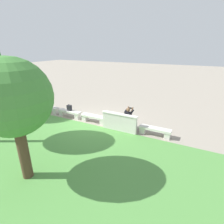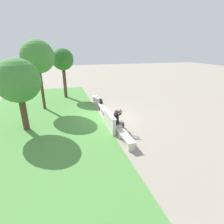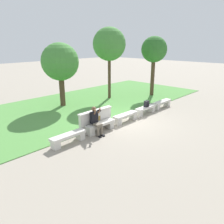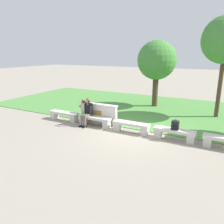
% 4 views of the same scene
% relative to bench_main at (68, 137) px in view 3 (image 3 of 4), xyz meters
% --- Properties ---
extents(ground_plane, '(80.00, 80.00, 0.00)m').
position_rel_bench_main_xyz_m(ground_plane, '(3.74, 0.00, -0.29)').
color(ground_plane, gray).
extents(grass_strip, '(21.11, 8.00, 0.03)m').
position_rel_bench_main_xyz_m(grass_strip, '(3.74, 4.38, -0.28)').
color(grass_strip, '#518E42').
rests_on(grass_strip, ground).
extents(bench_main, '(1.64, 0.40, 0.45)m').
position_rel_bench_main_xyz_m(bench_main, '(0.00, 0.00, 0.00)').
color(bench_main, beige).
rests_on(bench_main, ground).
extents(bench_near, '(1.64, 0.40, 0.45)m').
position_rel_bench_main_xyz_m(bench_near, '(1.87, 0.00, 0.00)').
color(bench_near, beige).
rests_on(bench_near, ground).
extents(bench_mid, '(1.64, 0.40, 0.45)m').
position_rel_bench_main_xyz_m(bench_mid, '(3.74, 0.00, 0.00)').
color(bench_mid, beige).
rests_on(bench_mid, ground).
extents(bench_far, '(1.64, 0.40, 0.45)m').
position_rel_bench_main_xyz_m(bench_far, '(5.61, 0.00, 0.00)').
color(bench_far, beige).
rests_on(bench_far, ground).
extents(bench_end, '(1.64, 0.40, 0.45)m').
position_rel_bench_main_xyz_m(bench_end, '(7.48, 0.00, 0.00)').
color(bench_end, beige).
rests_on(bench_end, ground).
extents(backrest_wall_with_plaque, '(2.01, 0.24, 1.01)m').
position_rel_bench_main_xyz_m(backrest_wall_with_plaque, '(1.87, 0.34, 0.23)').
color(backrest_wall_with_plaque, beige).
rests_on(backrest_wall_with_plaque, ground).
extents(person_photographer, '(0.49, 0.74, 1.32)m').
position_rel_bench_main_xyz_m(person_photographer, '(1.49, -0.08, 0.45)').
color(person_photographer, black).
rests_on(person_photographer, ground).
extents(backpack, '(0.28, 0.24, 0.43)m').
position_rel_bench_main_xyz_m(backpack, '(5.62, -0.03, 0.34)').
color(backpack, black).
rests_on(backpack, bench_far).
extents(tree_behind_wall, '(1.97, 1.97, 4.59)m').
position_rel_bench_main_xyz_m(tree_behind_wall, '(9.97, 2.47, 3.24)').
color(tree_behind_wall, '#4C3826').
rests_on(tree_behind_wall, ground).
extents(tree_left_background, '(2.40, 2.40, 4.13)m').
position_rel_bench_main_xyz_m(tree_left_background, '(3.22, 5.10, 2.61)').
color(tree_left_background, '#4C3826').
rests_on(tree_left_background, ground).
extents(tree_right_background, '(2.38, 2.38, 5.18)m').
position_rel_bench_main_xyz_m(tree_right_background, '(6.91, 4.29, 3.68)').
color(tree_right_background, '#4C3826').
rests_on(tree_right_background, ground).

